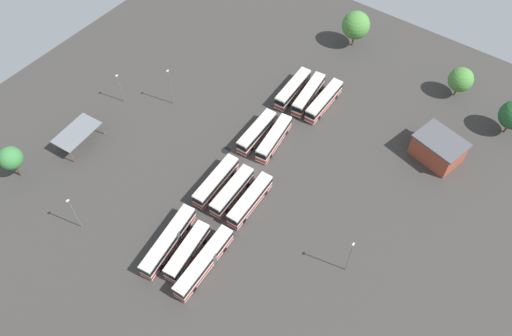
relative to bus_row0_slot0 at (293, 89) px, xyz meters
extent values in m
plane|color=#383533|center=(22.51, 5.71, -1.89)|extent=(125.52, 125.52, 0.00)
cube|color=silver|center=(-0.01, 0.00, -0.02)|extent=(12.22, 3.14, 3.13)
cube|color=beige|center=(-0.01, 0.00, 1.62)|extent=(11.72, 2.91, 0.14)
cube|color=black|center=(-0.01, 0.00, 0.48)|extent=(12.28, 3.18, 1.00)
cube|color=red|center=(-0.01, 0.00, -0.90)|extent=(12.28, 3.18, 0.63)
cube|color=black|center=(6.04, 0.37, 0.58)|extent=(0.18, 1.97, 1.15)
cylinder|color=black|center=(3.67, 1.33, -1.39)|extent=(1.02, 0.36, 1.00)
cylinder|color=black|center=(3.80, -0.88, -1.39)|extent=(1.02, 0.36, 1.00)
cylinder|color=black|center=(-3.82, 0.88, -1.39)|extent=(1.02, 0.36, 1.00)
cylinder|color=black|center=(-3.68, -1.33, -1.39)|extent=(1.02, 0.36, 1.00)
cube|color=silver|center=(-0.61, 3.80, -0.02)|extent=(12.43, 3.84, 3.13)
cube|color=beige|center=(-0.61, 3.80, 1.62)|extent=(11.92, 3.60, 0.14)
cube|color=black|center=(-0.61, 3.80, 0.48)|extent=(12.50, 3.89, 1.00)
cube|color=red|center=(-0.61, 3.80, -0.90)|extent=(12.50, 3.89, 0.63)
cube|color=black|center=(5.47, 4.53, 0.58)|extent=(0.29, 1.96, 1.15)
cylinder|color=black|center=(3.02, 5.35, -1.39)|extent=(1.03, 0.42, 1.00)
cylinder|color=black|center=(3.28, 3.16, -1.39)|extent=(1.03, 0.42, 1.00)
cylinder|color=black|center=(-4.51, 4.45, -1.39)|extent=(1.03, 0.42, 1.00)
cylinder|color=black|center=(-4.25, 2.25, -1.39)|extent=(1.03, 0.42, 1.00)
cube|color=silver|center=(-0.94, 7.65, -0.02)|extent=(12.48, 2.72, 3.13)
cube|color=beige|center=(-0.94, 7.65, 1.62)|extent=(11.98, 2.51, 0.14)
cube|color=black|center=(-0.94, 7.65, 0.48)|extent=(12.54, 2.75, 1.00)
cube|color=red|center=(-0.94, 7.65, -0.90)|extent=(12.54, 2.75, 0.63)
cube|color=black|center=(5.28, 7.81, 0.58)|extent=(0.11, 1.97, 1.15)
cylinder|color=black|center=(2.88, 8.86, -1.39)|extent=(1.01, 0.33, 1.00)
cylinder|color=black|center=(2.93, 6.65, -1.39)|extent=(1.01, 0.33, 1.00)
cylinder|color=black|center=(-4.82, 8.66, -1.39)|extent=(1.01, 0.33, 1.00)
cylinder|color=black|center=(-4.77, 6.45, -1.39)|extent=(1.01, 0.33, 1.00)
cube|color=silver|center=(15.30, 1.06, -0.02)|extent=(11.61, 2.95, 3.13)
cube|color=beige|center=(15.30, 1.06, 1.62)|extent=(11.14, 2.73, 0.14)
cube|color=black|center=(15.30, 1.06, 0.48)|extent=(11.66, 2.99, 1.00)
cube|color=red|center=(15.30, 1.06, -0.90)|extent=(11.66, 2.99, 0.63)
cube|color=black|center=(21.06, 1.34, 0.58)|extent=(0.15, 1.97, 1.15)
cylinder|color=black|center=(18.81, 2.34, -1.39)|extent=(1.01, 0.35, 1.00)
cylinder|color=black|center=(18.92, 0.13, -1.39)|extent=(1.01, 0.35, 1.00)
cylinder|color=black|center=(11.69, 2.00, -1.39)|extent=(1.01, 0.35, 1.00)
cylinder|color=black|center=(11.79, -0.21, -1.39)|extent=(1.01, 0.35, 1.00)
cube|color=silver|center=(14.58, 5.00, -0.02)|extent=(12.04, 3.95, 3.13)
cube|color=beige|center=(14.58, 5.00, 1.62)|extent=(11.55, 3.70, 0.14)
cube|color=black|center=(14.58, 5.00, 0.48)|extent=(12.11, 4.00, 1.00)
cube|color=red|center=(14.58, 5.00, -0.90)|extent=(12.11, 4.00, 0.63)
cube|color=black|center=(20.45, 5.79, 0.58)|extent=(0.32, 1.96, 1.15)
cylinder|color=black|center=(18.06, 6.59, -1.39)|extent=(1.03, 0.43, 1.00)
cylinder|color=black|center=(18.36, 4.40, -1.39)|extent=(1.03, 0.43, 1.00)
cylinder|color=black|center=(10.80, 5.61, -1.39)|extent=(1.03, 0.43, 1.00)
cylinder|color=black|center=(11.09, 3.42, -1.39)|extent=(1.03, 0.43, 1.00)
cube|color=silver|center=(30.26, 2.20, -0.02)|extent=(12.26, 3.16, 3.13)
cube|color=beige|center=(30.26, 2.20, 1.62)|extent=(11.76, 2.94, 0.14)
cube|color=black|center=(30.26, 2.20, 0.48)|extent=(12.32, 3.20, 1.00)
cube|color=red|center=(30.26, 2.20, -0.90)|extent=(12.32, 3.20, 0.63)
cube|color=black|center=(36.32, 2.58, 0.58)|extent=(0.18, 1.97, 1.15)
cylinder|color=black|center=(33.94, 3.54, -1.39)|extent=(1.02, 0.36, 1.00)
cylinder|color=black|center=(34.08, 1.33, -1.39)|extent=(1.02, 0.36, 1.00)
cylinder|color=black|center=(26.43, 3.06, -1.39)|extent=(1.02, 0.36, 1.00)
cylinder|color=black|center=(26.57, 0.86, -1.39)|extent=(1.02, 0.36, 1.00)
cube|color=silver|center=(30.24, 6.13, -0.02)|extent=(11.57, 3.00, 3.13)
cube|color=beige|center=(30.24, 6.13, 1.62)|extent=(11.11, 2.78, 0.14)
cube|color=black|center=(30.24, 6.13, 0.48)|extent=(11.63, 3.04, 1.00)
cube|color=red|center=(30.24, 6.13, -0.90)|extent=(11.63, 3.04, 0.63)
cube|color=black|center=(35.98, 6.43, 0.58)|extent=(0.16, 1.97, 1.15)
cylinder|color=black|center=(33.73, 7.42, -1.39)|extent=(1.01, 0.35, 1.00)
cylinder|color=black|center=(33.85, 5.21, -1.39)|extent=(1.01, 0.35, 1.00)
cylinder|color=black|center=(26.63, 7.05, -1.39)|extent=(1.01, 0.35, 1.00)
cylinder|color=black|center=(26.75, 4.84, -1.39)|extent=(1.01, 0.35, 1.00)
cube|color=silver|center=(29.87, 10.16, -0.02)|extent=(12.18, 3.02, 3.13)
cube|color=beige|center=(29.87, 10.16, 1.62)|extent=(11.69, 2.80, 0.14)
cube|color=black|center=(29.87, 10.16, 0.48)|extent=(12.24, 3.05, 1.00)
cube|color=red|center=(29.87, 10.16, -0.90)|extent=(12.24, 3.05, 0.63)
cube|color=black|center=(35.91, 10.47, 0.58)|extent=(0.16, 1.97, 1.15)
cylinder|color=black|center=(33.55, 11.46, -1.39)|extent=(1.01, 0.35, 1.00)
cylinder|color=black|center=(33.67, 9.25, -1.39)|extent=(1.01, 0.35, 1.00)
cylinder|color=black|center=(26.08, 11.08, -1.39)|extent=(1.01, 0.35, 1.00)
cylinder|color=black|center=(26.19, 8.87, -1.39)|extent=(1.01, 0.35, 1.00)
cube|color=silver|center=(45.51, 3.60, -0.02)|extent=(14.67, 4.53, 3.13)
cube|color=beige|center=(45.51, 3.60, 1.62)|extent=(14.07, 4.25, 0.14)
cube|color=black|center=(45.51, 3.60, 0.48)|extent=(14.75, 4.58, 1.00)
cube|color=red|center=(45.51, 3.60, -0.90)|extent=(14.75, 4.58, 0.63)
cube|color=black|center=(52.69, 4.68, 0.58)|extent=(0.35, 1.96, 1.15)
cube|color=#47474C|center=(43.94, 3.36, -0.02)|extent=(1.25, 2.56, 3.01)
cylinder|color=black|center=(49.79, 5.36, -1.39)|extent=(1.03, 0.45, 1.00)
cylinder|color=black|center=(50.12, 3.17, -1.39)|extent=(1.03, 0.45, 1.00)
cylinder|color=black|center=(40.91, 4.03, -1.39)|extent=(1.03, 0.45, 1.00)
cylinder|color=black|center=(41.24, 1.84, -1.39)|extent=(1.03, 0.45, 1.00)
cube|color=silver|center=(45.05, 7.70, -0.02)|extent=(11.57, 3.95, 3.13)
cube|color=beige|center=(45.05, 7.70, 1.62)|extent=(11.10, 3.70, 0.14)
cube|color=black|center=(45.05, 7.70, 0.48)|extent=(11.63, 3.99, 1.00)
cube|color=red|center=(45.05, 7.70, -0.90)|extent=(11.63, 3.99, 0.63)
cube|color=black|center=(50.68, 8.49, 0.58)|extent=(0.33, 1.96, 1.15)
cylinder|color=black|center=(48.38, 9.28, -1.39)|extent=(1.03, 0.44, 1.00)
cylinder|color=black|center=(48.69, 7.09, -1.39)|extent=(1.03, 0.44, 1.00)
cylinder|color=black|center=(41.41, 8.31, -1.39)|extent=(1.03, 0.44, 1.00)
cylinder|color=black|center=(41.72, 6.12, -1.39)|extent=(1.03, 0.44, 1.00)
cube|color=silver|center=(44.98, 11.43, -0.02)|extent=(14.60, 3.30, 3.13)
cube|color=beige|center=(44.98, 11.43, 1.62)|extent=(14.01, 3.07, 0.14)
cube|color=black|center=(44.98, 11.43, 0.48)|extent=(14.67, 3.34, 1.00)
cube|color=red|center=(44.98, 11.43, -0.90)|extent=(14.67, 3.34, 0.63)
cube|color=black|center=(52.22, 11.88, 0.58)|extent=(0.18, 1.97, 1.15)
cube|color=#47474C|center=(43.39, 11.33, -0.02)|extent=(1.05, 2.50, 3.01)
cylinder|color=black|center=(49.39, 12.81, -1.39)|extent=(1.02, 0.36, 1.00)
cylinder|color=black|center=(49.53, 10.60, -1.39)|extent=(1.02, 0.36, 1.00)
cylinder|color=black|center=(40.43, 12.25, -1.39)|extent=(1.02, 0.36, 1.00)
cylinder|color=black|center=(40.57, 10.04, -1.39)|extent=(1.02, 0.36, 1.00)
cube|color=#99422D|center=(-2.28, 33.79, 0.60)|extent=(8.74, 10.38, 4.98)
cube|color=#4C4C51|center=(-2.28, 33.79, 3.27)|extent=(9.27, 11.00, 0.36)
cube|color=black|center=(-3.34, 29.39, -0.79)|extent=(1.76, 0.48, 2.20)
cube|color=slate|center=(38.38, -28.06, 1.52)|extent=(9.96, 6.19, 0.20)
cylinder|color=#59595B|center=(42.65, -25.28, -0.23)|extent=(0.20, 0.20, 3.31)
cylinder|color=#59595B|center=(43.04, -30.12, -0.23)|extent=(0.20, 0.20, 3.31)
cylinder|color=#59595B|center=(33.72, -25.99, -0.23)|extent=(0.20, 0.20, 3.31)
cylinder|color=#59595B|center=(34.11, -30.83, -0.23)|extent=(0.20, 0.20, 3.31)
cylinder|color=slate|center=(24.16, -29.66, 1.83)|extent=(0.16, 0.16, 7.44)
cube|color=silver|center=(24.16, -29.66, 5.73)|extent=(0.56, 0.28, 0.20)
cylinder|color=slate|center=(18.09, -20.10, 2.84)|extent=(0.16, 0.16, 9.46)
cube|color=silver|center=(18.09, -20.10, 7.75)|extent=(0.56, 0.28, 0.20)
cylinder|color=slate|center=(52.20, -12.44, 2.38)|extent=(0.16, 0.16, 8.54)
cube|color=silver|center=(52.20, -12.44, 6.83)|extent=(0.56, 0.28, 0.20)
cylinder|color=slate|center=(30.70, 31.66, 2.60)|extent=(0.16, 0.16, 8.97)
cube|color=silver|center=(30.70, 31.66, 7.26)|extent=(0.56, 0.28, 0.20)
cylinder|color=brown|center=(51.23, -31.34, -0.12)|extent=(0.44, 0.44, 3.54)
sphere|color=#387A3D|center=(51.23, -31.34, 3.64)|extent=(4.68, 4.68, 4.68)
cylinder|color=brown|center=(-21.81, 29.89, -0.69)|extent=(0.44, 0.44, 2.40)
sphere|color=#478438|center=(-21.81, 29.89, 2.85)|extent=(5.49, 5.49, 5.49)
cylinder|color=brown|center=(-17.55, 43.02, -0.56)|extent=(0.44, 0.44, 2.65)
cylinder|color=brown|center=(-23.46, 2.31, -0.31)|extent=(0.44, 0.44, 3.16)
sphere|color=#478438|center=(-23.46, 2.31, 4.13)|extent=(6.74, 6.74, 6.74)
cylinder|color=black|center=(21.87, -2.10, -1.88)|extent=(1.95, 1.95, 0.01)
cylinder|color=black|center=(8.12, 0.63, -1.88)|extent=(1.63, 1.63, 0.01)
cylinder|color=black|center=(48.73, 5.48, -1.88)|extent=(3.18, 3.18, 0.01)
camera|label=1|loc=(71.34, 41.91, 78.75)|focal=35.01mm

